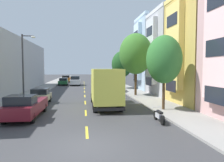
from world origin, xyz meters
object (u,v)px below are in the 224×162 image
street_tree_second (136,54)px  parked_wagon_forest (63,81)px  moving_white_sedan (75,81)px  street_tree_nearest (164,60)px  parked_pickup_orange (66,79)px  delivery_box_truck (105,86)px  parked_pickup_burgundy (26,106)px  parked_motorcycle (159,116)px  parked_suv_red (113,85)px  street_lamp (24,63)px  parked_hatchback_champagne (40,96)px  street_tree_third (122,64)px

street_tree_second → parked_wagon_forest: size_ratio=1.65×
parked_wagon_forest → moving_white_sedan: (2.52, -1.14, 0.18)m
street_tree_second → moving_white_sedan: size_ratio=1.62×
street_tree_nearest → parked_pickup_orange: 38.97m
street_tree_nearest → delivery_box_truck: bearing=153.4°
parked_pickup_burgundy → parked_motorcycle: (9.03, -2.46, -0.42)m
street_tree_nearest → street_tree_second: 9.31m
street_tree_nearest → parked_suv_red: (-2.12, 14.37, -3.27)m
parked_pickup_orange → parked_motorcycle: parked_pickup_orange is taller
parked_pickup_orange → parked_wagon_forest: bearing=-89.0°
street_lamp → parked_motorcycle: bearing=-39.0°
parked_hatchback_champagne → parked_wagon_forest: bearing=89.6°
street_lamp → delivery_box_truck: 8.57m
delivery_box_truck → parked_wagon_forest: delivery_box_truck is taller
street_tree_third → delivery_box_truck: size_ratio=0.90×
street_tree_third → parked_hatchback_champagne: size_ratio=1.56×
parked_suv_red → parked_motorcycle: size_ratio=2.36×
street_tree_third → delivery_box_truck: street_tree_third is taller
street_lamp → parked_pickup_orange: size_ratio=1.27×
street_lamp → parked_hatchback_champagne: bearing=-13.5°
street_tree_third → parked_motorcycle: 22.24m
parked_pickup_burgundy → parked_pickup_orange: 38.17m
street_lamp → parked_wagon_forest: (1.63, 22.90, -3.25)m
parked_pickup_burgundy → delivery_box_truck: bearing=27.8°
street_tree_third → street_lamp: bearing=-133.1°
parked_suv_red → moving_white_sedan: size_ratio=1.01×
parked_pickup_burgundy → parked_pickup_orange: bearing=90.3°
street_tree_nearest → parked_wagon_forest: street_tree_nearest is taller
street_lamp → delivery_box_truck: size_ratio=0.96×
street_tree_third → delivery_box_truck: (-4.60, -16.19, -2.27)m
parked_suv_red → parked_hatchback_champagne: size_ratio=1.20×
street_tree_nearest → parked_suv_red: 14.89m
moving_white_sedan → parked_motorcycle: (6.55, -30.44, -0.58)m
parked_pickup_burgundy → street_lamp: bearing=105.0°
parked_motorcycle → street_tree_nearest: bearing=63.8°
delivery_box_truck → parked_motorcycle: delivery_box_truck is taller
parked_suv_red → parked_motorcycle: bearing=-88.5°
delivery_box_truck → parked_wagon_forest: size_ratio=1.49×
parked_motorcycle → parked_pickup_burgundy: bearing=164.8°
parked_pickup_burgundy → parked_motorcycle: size_ratio=2.61×
street_tree_second → moving_white_sedan: (-8.20, 17.83, -4.36)m
street_tree_nearest → parked_wagon_forest: (-10.72, 28.22, -3.45)m
street_tree_second → street_tree_third: (-0.00, 9.25, -1.13)m
delivery_box_truck → parked_wagon_forest: 26.65m
street_tree_second → parked_pickup_burgundy: street_tree_second is taller
parked_hatchback_champagne → parked_pickup_orange: parked_pickup_orange is taller
parked_hatchback_champagne → parked_pickup_burgundy: 5.87m
street_tree_third → moving_white_sedan: 12.30m
delivery_box_truck → street_tree_second: bearing=56.5°
street_tree_third → parked_hatchback_champagne: 17.71m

